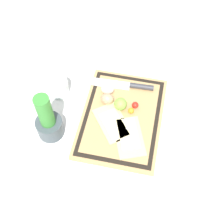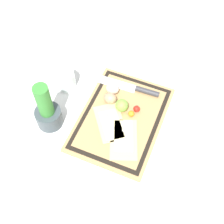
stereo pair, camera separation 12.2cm
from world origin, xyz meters
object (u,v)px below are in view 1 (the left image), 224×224
Objects in this scene: knife at (132,86)px; herb_pot at (48,122)px; egg_pink at (108,89)px; lime at (120,104)px; egg_brown at (107,99)px; sauce_jar at (59,87)px; pizza_slice_near at (129,136)px; pizza_slice_far at (113,123)px; cherry_tomato_yellow at (131,111)px; cherry_tomato_red at (135,105)px.

knife is 0.38m from herb_pot.
lime reaches higher than egg_pink.
sauce_jar reaches higher than egg_brown.
egg_pink is at bearing 33.16° from pizza_slice_near.
pizza_slice_far is 8.00× the size of cherry_tomato_yellow.
egg_brown is at bearing 38.92° from pizza_slice_near.
knife is 0.30m from sauce_jar.
herb_pot reaches higher than sauce_jar.
pizza_slice_near is 0.88× the size of herb_pot.
egg_brown is 1.04× the size of lime.
sauce_jar reaches higher than knife.
pizza_slice_far is (0.05, 0.07, 0.00)m from pizza_slice_near.
egg_pink reaches higher than knife.
cherry_tomato_yellow is (0.11, 0.01, 0.01)m from pizza_slice_near.
cherry_tomato_yellow is (-0.01, -0.05, -0.01)m from lime.
egg_brown reaches higher than pizza_slice_far.
cherry_tomato_red is at bearing -60.76° from herb_pot.
herb_pot reaches higher than pizza_slice_far.
cherry_tomato_red reaches higher than pizza_slice_far.
pizza_slice_far is 0.12m from cherry_tomato_red.
egg_brown is 0.11m from cherry_tomato_yellow.
lime is (-0.11, 0.03, 0.02)m from knife.
egg_brown is 0.05m from egg_pink.
egg_pink is at bearing 117.51° from knife.
herb_pot is (-0.22, 0.18, 0.03)m from egg_pink.
pizza_slice_near is at bearing -146.84° from egg_pink.
egg_brown reaches higher than cherry_tomato_yellow.
cherry_tomato_yellow is at bearing -106.64° from lime.
cherry_tomato_yellow is at bearing -171.16° from knife.
cherry_tomato_yellow is at bearing -124.92° from egg_pink.
sauce_jar is (0.05, 0.31, 0.01)m from cherry_tomato_yellow.
egg_pink is 0.28m from herb_pot.
cherry_tomato_yellow is 0.31m from sauce_jar.
sauce_jar is (0.04, 0.26, -0.01)m from lime.
egg_pink is 0.20m from sauce_jar.
cherry_tomato_red is at bearing -90.71° from egg_brown.
lime is 1.89× the size of cherry_tomato_red.
egg_pink is 0.14m from cherry_tomato_yellow.
egg_pink is at bearing -81.72° from sauce_jar.
pizza_slice_near is 0.36m from sauce_jar.
egg_brown is at bearing 139.29° from knife.
cherry_tomato_red is (0.14, 0.00, 0.01)m from pizza_slice_near.
pizza_slice_near is at bearing -141.08° from egg_brown.
egg_brown is at bearing 89.29° from cherry_tomato_red.
herb_pot is 2.45× the size of sauce_jar.
lime is 0.06m from cherry_tomato_red.
cherry_tomato_red is 0.32m from sauce_jar.
pizza_slice_far is 0.09m from cherry_tomato_yellow.
pizza_slice_near is 0.14m from lime.
lime is 0.23× the size of herb_pot.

